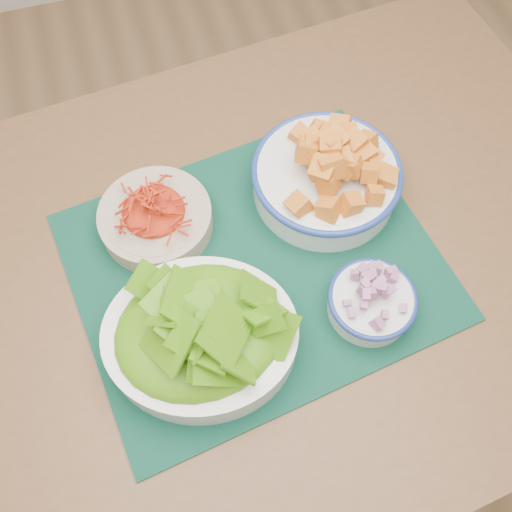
{
  "coord_description": "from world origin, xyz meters",
  "views": [
    {
      "loc": [
        -0.17,
        -0.06,
        1.52
      ],
      "look_at": [
        -0.05,
        0.3,
        0.78
      ],
      "focal_mm": 40.0,
      "sensor_mm": 36.0,
      "label": 1
    }
  ],
  "objects": [
    {
      "name": "ground",
      "position": [
        0.0,
        0.0,
        0.0
      ],
      "size": [
        4.0,
        4.0,
        0.0
      ],
      "primitive_type": "plane",
      "color": "#A2784E",
      "rests_on": "ground"
    },
    {
      "name": "table",
      "position": [
        -0.08,
        0.31,
        0.66
      ],
      "size": [
        1.36,
        0.98,
        0.75
      ],
      "rotation": [
        0.0,
        0.0,
        0.11
      ],
      "color": "brown",
      "rests_on": "ground"
    },
    {
      "name": "placemat",
      "position": [
        -0.05,
        0.3,
        0.75
      ],
      "size": [
        0.58,
        0.5,
        0.0
      ],
      "primitive_type": "cube",
      "rotation": [
        0.0,
        0.0,
        0.13
      ],
      "color": "black",
      "rests_on": "table"
    },
    {
      "name": "carrot_bowl",
      "position": [
        -0.18,
        0.41,
        0.79
      ],
      "size": [
        0.21,
        0.21,
        0.07
      ],
      "rotation": [
        0.0,
        0.0,
        -0.26
      ],
      "color": "#BDA88C",
      "rests_on": "placemat"
    },
    {
      "name": "squash_bowl",
      "position": [
        0.09,
        0.4,
        0.81
      ],
      "size": [
        0.3,
        0.3,
        0.11
      ],
      "rotation": [
        0.0,
        0.0,
        0.42
      ],
      "color": "white",
      "rests_on": "placemat"
    },
    {
      "name": "lettuce_bowl",
      "position": [
        -0.16,
        0.21,
        0.81
      ],
      "size": [
        0.31,
        0.28,
        0.12
      ],
      "rotation": [
        0.0,
        0.0,
        -0.25
      ],
      "color": "white",
      "rests_on": "placemat"
    },
    {
      "name": "onion_bowl",
      "position": [
        0.08,
        0.19,
        0.79
      ],
      "size": [
        0.14,
        0.14,
        0.06
      ],
      "rotation": [
        0.0,
        0.0,
        0.25
      ],
      "color": "silver",
      "rests_on": "placemat"
    }
  ]
}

